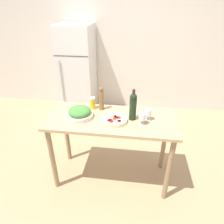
# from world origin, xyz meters

# --- Properties ---
(ground_plane) EXTENTS (14.00, 14.00, 0.00)m
(ground_plane) POSITION_xyz_m (0.00, 0.00, 0.00)
(ground_plane) COLOR tan
(wall_back) EXTENTS (6.40, 0.06, 2.60)m
(wall_back) POSITION_xyz_m (0.00, 2.05, 1.30)
(wall_back) COLOR silver
(wall_back) RESTS_ON ground_plane
(refrigerator) EXTENTS (0.61, 0.66, 1.66)m
(refrigerator) POSITION_xyz_m (-0.87, 1.68, 0.83)
(refrigerator) COLOR silver
(refrigerator) RESTS_ON ground_plane
(prep_counter) EXTENTS (1.42, 0.61, 0.88)m
(prep_counter) POSITION_xyz_m (0.00, 0.00, 0.75)
(prep_counter) COLOR tan
(prep_counter) RESTS_ON ground_plane
(wine_bottle) EXTENTS (0.08, 0.08, 0.35)m
(wine_bottle) POSITION_xyz_m (0.23, 0.01, 1.05)
(wine_bottle) COLOR black
(wine_bottle) RESTS_ON prep_counter
(wine_glass_near) EXTENTS (0.07, 0.07, 0.13)m
(wine_glass_near) POSITION_xyz_m (0.33, -0.08, 0.97)
(wine_glass_near) COLOR silver
(wine_glass_near) RESTS_ON prep_counter
(wine_glass_far) EXTENTS (0.07, 0.07, 0.13)m
(wine_glass_far) POSITION_xyz_m (0.39, 0.02, 0.97)
(wine_glass_far) COLOR silver
(wine_glass_far) RESTS_ON prep_counter
(pepper_mill) EXTENTS (0.06, 0.06, 0.28)m
(pepper_mill) POSITION_xyz_m (-0.15, 0.19, 1.02)
(pepper_mill) COLOR olive
(pepper_mill) RESTS_ON prep_counter
(salad_bowl) EXTENTS (0.29, 0.29, 0.12)m
(salad_bowl) POSITION_xyz_m (-0.35, -0.02, 0.94)
(salad_bowl) COLOR silver
(salad_bowl) RESTS_ON prep_counter
(homemade_pizza) EXTENTS (0.27, 0.27, 0.04)m
(homemade_pizza) POSITION_xyz_m (0.04, -0.06, 0.90)
(homemade_pizza) COLOR beige
(homemade_pizza) RESTS_ON prep_counter
(salt_canister) EXTENTS (0.06, 0.06, 0.14)m
(salt_canister) POSITION_xyz_m (-0.25, 0.19, 0.96)
(salt_canister) COLOR yellow
(salt_canister) RESTS_ON prep_counter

